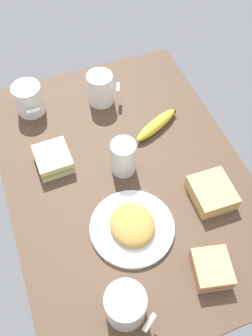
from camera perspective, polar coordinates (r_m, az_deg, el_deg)
The scene contains 10 objects.
tabletop at distance 100.79cm, azimuth 0.00°, elevation -1.28°, with size 90.00×64.00×2.00cm, color #4C3828.
plate_of_food at distance 90.67cm, azimuth 0.97°, elevation -9.00°, with size 20.85×20.85×4.58cm.
coffee_mug_black at distance 114.25cm, azimuth -3.98°, elevation 12.24°, with size 7.83×10.07×10.11cm.
coffee_mug_milky at distance 114.99cm, azimuth -14.87°, elevation 10.37°, with size 10.70×8.52×9.50cm.
coffee_mug_spare at distance 81.14cm, azimuth -0.06°, elevation -20.57°, with size 10.92×9.67×9.01cm.
sandwich_main at distance 88.07cm, azimuth 13.16°, elevation -14.99°, with size 10.68×10.00×4.40cm.
sandwich_side at distance 96.85cm, azimuth 13.19°, elevation -3.76°, with size 11.54×10.45×4.40cm.
sandwich_extra at distance 102.08cm, azimuth -11.23°, elevation 1.36°, with size 10.40×9.41×4.40cm.
glass_of_milk at distance 97.04cm, azimuth -0.37°, elevation 1.53°, with size 6.71×6.71×10.56cm.
banana at distance 108.80cm, azimuth 4.74°, elevation 6.72°, with size 10.20×16.40×3.51cm.
Camera 1 is at (-51.51, 19.38, 85.43)cm, focal length 39.23 mm.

